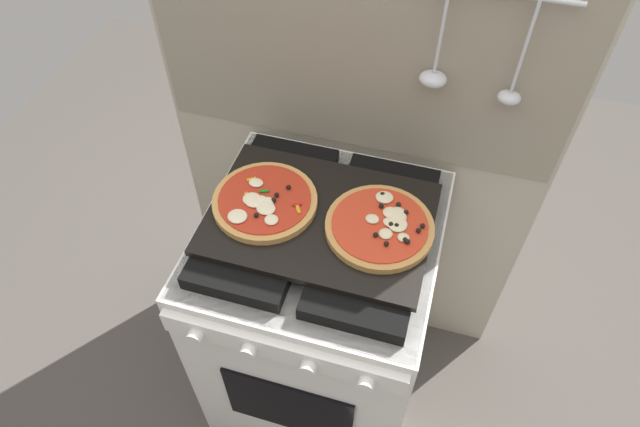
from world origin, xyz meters
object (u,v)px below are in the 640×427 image
at_px(baking_tray, 320,218).
at_px(pizza_left, 264,202).
at_px(pizza_right, 380,227).
at_px(stove, 320,315).

distance_m(baking_tray, pizza_left, 0.14).
relative_size(baking_tray, pizza_right, 2.09).
xyz_separation_m(stove, pizza_right, (0.15, -0.00, 0.48)).
height_order(baking_tray, pizza_right, pizza_right).
relative_size(stove, pizza_left, 3.48).
bearing_deg(pizza_left, stove, 1.18).
bearing_deg(pizza_left, baking_tray, 1.85).
xyz_separation_m(pizza_left, pizza_right, (0.29, 0.00, 0.00)).
bearing_deg(stove, pizza_left, -178.82).
height_order(stove, baking_tray, baking_tray).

